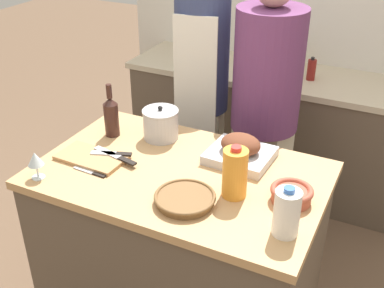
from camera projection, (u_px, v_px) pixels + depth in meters
The scene contains 19 objects.
kitchen_island at pixel (181, 250), 2.37m from camera, with size 1.28×0.81×0.92m.
back_counter at pixel (274, 129), 3.55m from camera, with size 2.14×0.60×0.88m.
back_wall at pixel (299, 5), 3.41m from camera, with size 2.64×0.10×2.55m.
roasting_pan at pixel (240, 151), 2.21m from camera, with size 0.30×0.27×0.13m.
wicker_basket at pixel (185, 198), 1.93m from camera, with size 0.25×0.25×0.04m.
cutting_board at pixel (91, 158), 2.23m from camera, with size 0.32×0.19×0.02m.
stock_pot at pixel (161, 124), 2.38m from camera, with size 0.18×0.18×0.18m.
mixing_bowl at pixel (292, 193), 1.93m from camera, with size 0.17×0.17×0.06m.
juice_jug at pixel (235, 173), 1.93m from camera, with size 0.10×0.10×0.23m.
milk_jug at pixel (287, 213), 1.73m from camera, with size 0.10×0.10×0.20m.
wine_bottle_green at pixel (111, 116), 2.39m from camera, with size 0.07×0.07×0.27m.
wine_glass_left at pixel (35, 160), 2.05m from camera, with size 0.07×0.07×0.13m.
knife_chef at pixel (116, 156), 2.22m from camera, with size 0.26×0.08×0.01m.
knife_paring at pixel (113, 154), 2.24m from camera, with size 0.19×0.09×0.01m.
knife_bread at pixel (91, 172), 2.14m from camera, with size 0.17×0.04×0.01m.
condiment_bottle_tall at pixel (297, 59), 3.40m from camera, with size 0.07×0.07×0.14m.
condiment_bottle_short at pixel (311, 70), 3.19m from camera, with size 0.06×0.06×0.16m.
person_cook_aproned at pixel (202, 87), 2.86m from camera, with size 0.32×0.34×1.74m.
person_cook_guest at pixel (265, 108), 2.71m from camera, with size 0.38×0.38×1.69m.
Camera 1 is at (0.85, -1.60, 2.08)m, focal length 45.00 mm.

